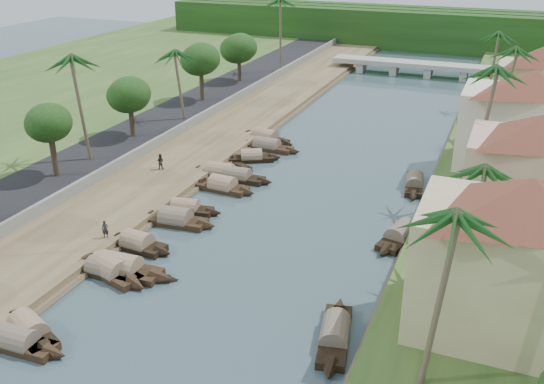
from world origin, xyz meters
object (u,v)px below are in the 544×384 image
at_px(building_near, 520,257).
at_px(bridge, 412,65).
at_px(person_near, 105,229).
at_px(sampan_1, 29,331).
at_px(sampan_0, 17,342).

bearing_deg(building_near, bridge, 104.39).
xyz_separation_m(building_near, person_near, (-31.10, 1.41, -4.82)).
distance_m(building_near, sampan_1, 30.91).
xyz_separation_m(bridge, sampan_0, (-9.34, -85.70, -1.31)).
bearing_deg(building_near, sampan_0, -157.57).
xyz_separation_m(sampan_1, person_near, (-2.65, 11.91, 1.15)).
relative_size(bridge, building_near, 1.89).
xyz_separation_m(bridge, building_near, (18.99, -74.00, 4.66)).
xyz_separation_m(bridge, sampan_1, (-9.45, -84.50, -1.31)).
distance_m(bridge, building_near, 76.54).
height_order(building_near, sampan_0, building_near).
bearing_deg(sampan_0, person_near, 100.23).
height_order(bridge, sampan_1, bridge).
bearing_deg(person_near, sampan_1, -101.68).
height_order(building_near, person_near, building_near).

